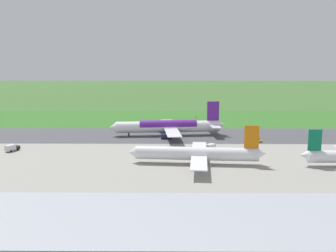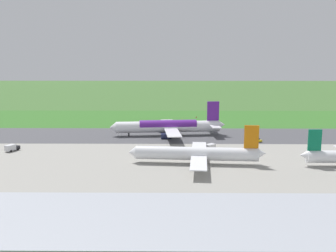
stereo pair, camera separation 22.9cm
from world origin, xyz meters
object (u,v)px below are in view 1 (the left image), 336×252
object	(u,v)px
airliner_parked_mid	(197,153)
service_car_followme	(257,140)
no_stopping_sign	(196,118)
airliner_main	(169,126)
service_truck_fuel	(209,147)
service_truck_baggage	(12,148)
traffic_cone_orange	(182,119)

from	to	relation	value
airliner_parked_mid	service_car_followme	world-z (taller)	airliner_parked_mid
service_car_followme	no_stopping_sign	bearing A→B (deg)	-66.80
airliner_main	service_truck_fuel	bearing A→B (deg)	118.13
service_car_followme	airliner_parked_mid	bearing A→B (deg)	51.35
service_truck_baggage	no_stopping_sign	distance (m)	104.58
no_stopping_sign	service_car_followme	bearing A→B (deg)	113.20
airliner_main	service_car_followme	xyz separation A→B (m)	(-38.29, 13.28, -3.51)
no_stopping_sign	traffic_cone_orange	xyz separation A→B (m)	(7.97, -6.42, -1.28)
service_car_followme	service_truck_baggage	bearing A→B (deg)	10.16
airliner_main	no_stopping_sign	world-z (taller)	airliner_main
no_stopping_sign	airliner_main	bearing A→B (deg)	69.34
service_car_followme	no_stopping_sign	xyz separation A→B (m)	(23.03, -53.73, 0.71)
service_car_followme	traffic_cone_orange	xyz separation A→B (m)	(31.01, -60.15, -0.57)
service_truck_fuel	traffic_cone_orange	xyz separation A→B (m)	(8.74, -76.83, -1.13)
airliner_main	service_car_followme	world-z (taller)	airliner_main
service_car_followme	service_truck_fuel	bearing A→B (deg)	36.83
no_stopping_sign	traffic_cone_orange	world-z (taller)	no_stopping_sign
service_car_followme	service_truck_fuel	world-z (taller)	service_truck_fuel
service_truck_baggage	traffic_cone_orange	size ratio (longest dim) A/B	11.24
airliner_parked_mid	service_truck_baggage	xyz separation A→B (m)	(71.16, -17.43, -2.36)
service_truck_fuel	traffic_cone_orange	size ratio (longest dim) A/B	10.55
airliner_parked_mid	no_stopping_sign	size ratio (longest dim) A/B	18.08
airliner_parked_mid	service_truck_fuel	world-z (taller)	airliner_parked_mid
service_truck_baggage	no_stopping_sign	world-z (taller)	service_truck_baggage
service_truck_fuel	no_stopping_sign	size ratio (longest dim) A/B	2.22
service_car_followme	traffic_cone_orange	distance (m)	67.68
no_stopping_sign	traffic_cone_orange	distance (m)	10.32
airliner_main	service_car_followme	bearing A→B (deg)	160.88
airliner_main	traffic_cone_orange	xyz separation A→B (m)	(-7.28, -46.88, -4.08)
service_truck_baggage	service_truck_fuel	xyz separation A→B (m)	(-77.06, -1.11, 0.00)
service_truck_fuel	no_stopping_sign	distance (m)	70.42
airliner_main	service_truck_baggage	xyz separation A→B (m)	(61.05, 31.07, -2.95)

